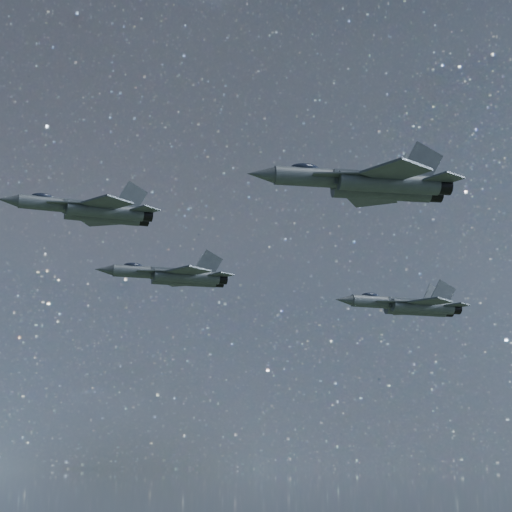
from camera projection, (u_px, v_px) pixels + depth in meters
jet_lead at (91, 210)px, 81.99m from camera, size 15.29×10.38×3.84m
jet_left at (175, 276)px, 96.72m from camera, size 15.48×10.36×3.92m
jet_right at (369, 183)px, 73.62m from camera, size 18.10×11.86×4.66m
jet_slot at (409, 306)px, 105.45m from camera, size 16.99×11.43×4.29m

